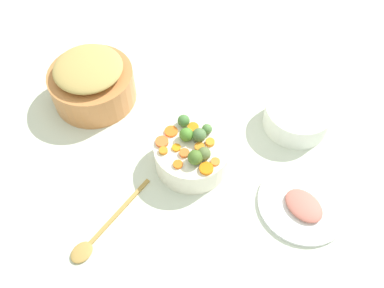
{
  "coord_description": "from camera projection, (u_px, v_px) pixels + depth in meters",
  "views": [
    {
      "loc": [
        -0.49,
        -0.47,
        1.1
      ],
      "look_at": [
        0.04,
        -0.03,
        0.12
      ],
      "focal_mm": 38.67,
      "sensor_mm": 36.0,
      "label": 1
    }
  ],
  "objects": [
    {
      "name": "stuffing_mound",
      "position": [
        88.0,
        68.0,
        1.31
      ],
      "size": [
        0.22,
        0.22,
        0.05
      ],
      "primitive_type": "ellipsoid",
      "color": "tan",
      "rests_on": "metal_pot"
    },
    {
      "name": "carrot_slice_10",
      "position": [
        193.0,
        128.0,
        1.23
      ],
      "size": [
        0.05,
        0.05,
        0.01
      ],
      "primitive_type": "cylinder",
      "rotation": [
        0.0,
        0.0,
        2.51
      ],
      "color": "orange",
      "rests_on": "serving_bowl_carrots"
    },
    {
      "name": "brussels_sprout_1",
      "position": [
        204.0,
        154.0,
        1.16
      ],
      "size": [
        0.04,
        0.04,
        0.04
      ],
      "primitive_type": "sphere",
      "color": "#5B6F3B",
      "rests_on": "serving_bowl_carrots"
    },
    {
      "name": "ham_plate",
      "position": [
        303.0,
        203.0,
        1.19
      ],
      "size": [
        0.26,
        0.26,
        0.01
      ],
      "primitive_type": "cylinder",
      "color": "white",
      "rests_on": "tabletop"
    },
    {
      "name": "metal_pot",
      "position": [
        93.0,
        86.0,
        1.38
      ],
      "size": [
        0.28,
        0.28,
        0.12
      ],
      "primitive_type": "cylinder",
      "color": "#C47A44",
      "rests_on": "tabletop"
    },
    {
      "name": "carrot_slice_5",
      "position": [
        171.0,
        131.0,
        1.23
      ],
      "size": [
        0.04,
        0.04,
        0.01
      ],
      "primitive_type": "cylinder",
      "rotation": [
        0.0,
        0.0,
        0.01
      ],
      "color": "orange",
      "rests_on": "serving_bowl_carrots"
    },
    {
      "name": "serving_bowl_carrots",
      "position": [
        192.0,
        155.0,
        1.24
      ],
      "size": [
        0.23,
        0.23,
        0.09
      ],
      "primitive_type": "cylinder",
      "color": "white",
      "rests_on": "tabletop"
    },
    {
      "name": "carrot_slice_1",
      "position": [
        199.0,
        147.0,
        1.19
      ],
      "size": [
        0.04,
        0.04,
        0.01
      ],
      "primitive_type": "cylinder",
      "rotation": [
        0.0,
        0.0,
        3.54
      ],
      "color": "orange",
      "rests_on": "serving_bowl_carrots"
    },
    {
      "name": "carrot_slice_2",
      "position": [
        207.0,
        168.0,
        1.15
      ],
      "size": [
        0.06,
        0.06,
        0.01
      ],
      "primitive_type": "cylinder",
      "rotation": [
        0.0,
        0.0,
        2.25
      ],
      "color": "orange",
      "rests_on": "serving_bowl_carrots"
    },
    {
      "name": "brussels_sprout_2",
      "position": [
        184.0,
        121.0,
        1.23
      ],
      "size": [
        0.04,
        0.04,
        0.04
      ],
      "primitive_type": "sphere",
      "color": "#467839",
      "rests_on": "serving_bowl_carrots"
    },
    {
      "name": "brussels_sprout_5",
      "position": [
        194.0,
        159.0,
        1.15
      ],
      "size": [
        0.04,
        0.04,
        0.04
      ],
      "primitive_type": "sphere",
      "color": "#4C6E2A",
      "rests_on": "serving_bowl_carrots"
    },
    {
      "name": "carrot_slice_8",
      "position": [
        185.0,
        152.0,
        1.18
      ],
      "size": [
        0.04,
        0.04,
        0.01
      ],
      "primitive_type": "cylinder",
      "rotation": [
        0.0,
        0.0,
        3.66
      ],
      "color": "orange",
      "rests_on": "serving_bowl_carrots"
    },
    {
      "name": "brussels_sprout_3",
      "position": [
        199.0,
        135.0,
        1.2
      ],
      "size": [
        0.04,
        0.04,
        0.04
      ],
      "primitive_type": "sphere",
      "color": "#4E7040",
      "rests_on": "serving_bowl_carrots"
    },
    {
      "name": "carrot_slice_7",
      "position": [
        215.0,
        162.0,
        1.17
      ],
      "size": [
        0.04,
        0.04,
        0.01
      ],
      "primitive_type": "cylinder",
      "rotation": [
        0.0,
        0.0,
        4.1
      ],
      "color": "orange",
      "rests_on": "serving_bowl_carrots"
    },
    {
      "name": "carrot_slice_6",
      "position": [
        178.0,
        164.0,
        1.16
      ],
      "size": [
        0.03,
        0.03,
        0.01
      ],
      "primitive_type": "cylinder",
      "rotation": [
        0.0,
        0.0,
        1.52
      ],
      "color": "orange",
      "rests_on": "serving_bowl_carrots"
    },
    {
      "name": "carrot_slice_3",
      "position": [
        210.0,
        142.0,
        1.2
      ],
      "size": [
        0.03,
        0.03,
        0.01
      ],
      "primitive_type": "cylinder",
      "rotation": [
        0.0,
        0.0,
        4.74
      ],
      "color": "orange",
      "rests_on": "serving_bowl_carrots"
    },
    {
      "name": "brussels_sprout_4",
      "position": [
        187.0,
        135.0,
        1.2
      ],
      "size": [
        0.04,
        0.04,
        0.04
      ],
      "primitive_type": "sphere",
      "color": "#4E872E",
      "rests_on": "serving_bowl_carrots"
    },
    {
      "name": "carrot_slice_4",
      "position": [
        163.0,
        151.0,
        1.19
      ],
      "size": [
        0.03,
        0.03,
        0.01
      ],
      "primitive_type": "cylinder",
      "rotation": [
        0.0,
        0.0,
        5.2
      ],
      "color": "orange",
      "rests_on": "serving_bowl_carrots"
    },
    {
      "name": "carrot_slice_0",
      "position": [
        162.0,
        142.0,
        1.2
      ],
      "size": [
        0.05,
        0.05,
        0.01
      ],
      "primitive_type": "cylinder",
      "rotation": [
        0.0,
        0.0,
        2.87
      ],
      "color": "orange",
      "rests_on": "serving_bowl_carrots"
    },
    {
      "name": "casserole_dish",
      "position": [
        297.0,
        116.0,
        1.33
      ],
      "size": [
        0.21,
        0.21,
        0.08
      ],
      "primitive_type": "cylinder",
      "color": "white",
      "rests_on": "tabletop"
    },
    {
      "name": "tabletop",
      "position": [
        177.0,
        167.0,
        1.28
      ],
      "size": [
        2.4,
        2.4,
        0.02
      ],
      "primitive_type": "cube",
      "color": "silver",
      "rests_on": "ground"
    },
    {
      "name": "wooden_spoon",
      "position": [
        96.0,
        237.0,
        1.13
      ],
      "size": [
        0.31,
        0.06,
        0.01
      ],
      "color": "#AE8644",
      "rests_on": "tabletop"
    },
    {
      "name": "carrot_slice_9",
      "position": [
        177.0,
        146.0,
        1.2
      ],
      "size": [
        0.03,
        0.03,
        0.01
      ],
      "primitive_type": "cylinder",
      "rotation": [
        0.0,
        0.0,
        4.28
      ],
      "color": "orange",
      "rests_on": "serving_bowl_carrots"
    },
    {
      "name": "brussels_sprout_0",
      "position": [
        207.0,
        129.0,
        1.22
      ],
      "size": [
        0.03,
        0.03,
        0.03
      ],
      "primitive_type": "sphere",
      "color": "#517D40",
      "rests_on": "serving_bowl_carrots"
    },
    {
      "name": "ham_slice_main",
      "position": [
        304.0,
        206.0,
        1.17
      ],
      "size": [
        0.11,
        0.13,
        0.02
      ],
      "primitive_type": "ellipsoid",
      "rotation": [
        0.0,
        0.0,
        4.52
      ],
      "color": "#C56B5F",
      "rests_on": "ham_plate"
    }
  ]
}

